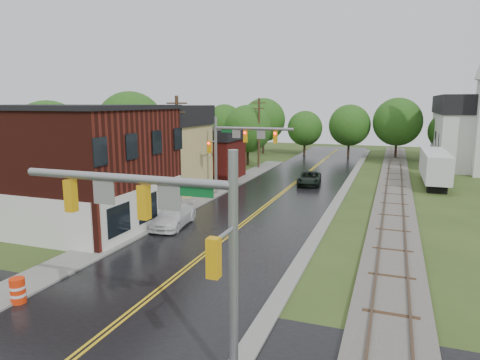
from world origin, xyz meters
The scene contains 21 objects.
main_road centered at (0.00, 30.00, 0.00)m, with size 10.00×90.00×0.02m, color black.
cross_road centered at (0.00, 2.00, 0.00)m, with size 60.00×9.00×0.02m, color black.
curb_right centered at (5.40, 35.00, 0.00)m, with size 0.80×70.00×0.12m, color gray.
sidewalk_left centered at (-6.20, 25.00, 0.00)m, with size 2.40×50.00×0.12m, color gray.
brick_building centered at (-12.48, 15.00, 4.15)m, with size 14.30×10.30×8.30m.
yellow_house centered at (-11.00, 26.00, 3.20)m, with size 8.00×7.00×6.40m, color tan.
darkred_building centered at (-10.00, 35.00, 2.20)m, with size 7.00×6.00×4.40m, color #3F0F0C.
church centered at (20.00, 53.74, 5.83)m, with size 10.40×18.40×20.00m.
railroad centered at (10.00, 35.00, 0.11)m, with size 3.20×80.00×0.30m.
traffic_signal_near centered at (3.47, 2.00, 4.97)m, with size 7.34×0.30×7.20m.
traffic_signal_far centered at (-3.47, 27.00, 4.97)m, with size 7.34×0.43×7.20m.
utility_pole_b centered at (-6.80, 22.00, 4.72)m, with size 1.80×0.28×9.00m.
utility_pole_c centered at (-6.80, 44.00, 4.72)m, with size 1.80×0.28×9.00m.
tree_left_a centered at (-19.85, 21.90, 5.11)m, with size 6.80×6.80×8.67m.
tree_left_b centered at (-17.85, 31.90, 5.72)m, with size 7.60×7.60×9.69m.
tree_left_c centered at (-13.85, 39.90, 4.51)m, with size 6.00×6.00×7.65m.
tree_left_e centered at (-8.85, 45.90, 4.81)m, with size 6.40×6.40×8.16m.
suv_dark centered at (1.64, 34.71, 0.68)m, with size 2.26×4.91×1.36m, color black.
pickup_white centered at (-4.35, 16.55, 0.71)m, with size 1.99×4.89×1.42m, color white.
semi_trailer centered at (13.80, 38.89, 2.10)m, with size 2.43×10.75×3.48m.
construction_barrel centered at (-5.00, 4.00, 0.56)m, with size 0.63×0.63×1.12m, color red.
Camera 1 is at (9.71, -8.82, 8.47)m, focal length 32.00 mm.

